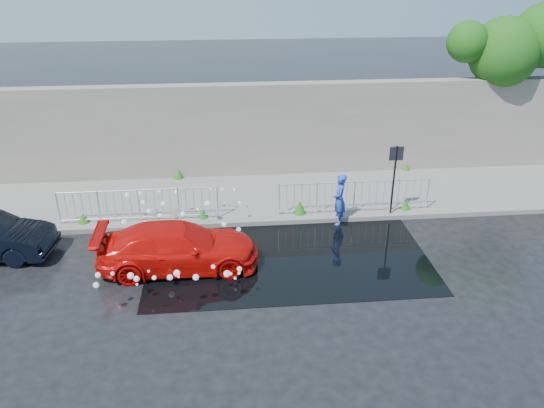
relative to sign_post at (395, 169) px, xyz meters
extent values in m
plane|color=black|center=(-4.20, -3.10, -1.72)|extent=(90.00, 90.00, 0.00)
cube|color=slate|center=(-4.20, 1.90, -1.65)|extent=(30.00, 4.00, 0.15)
cube|color=slate|center=(-4.20, -0.10, -1.64)|extent=(30.00, 0.25, 0.16)
cube|color=slate|center=(-4.20, 4.10, 0.18)|extent=(30.00, 0.60, 3.50)
cube|color=black|center=(-3.70, -2.10, -1.72)|extent=(8.00, 5.00, 0.01)
cylinder|color=black|center=(0.00, 0.00, -0.47)|extent=(0.06, 0.06, 2.50)
cube|color=black|center=(0.00, 0.00, 0.53)|extent=(0.45, 0.04, 0.45)
cylinder|color=#332114|center=(5.80, 5.10, 0.78)|extent=(0.36, 0.36, 5.00)
sphere|color=#123B0E|center=(5.30, 4.30, 2.88)|extent=(2.65, 2.65, 2.65)
sphere|color=#123B0E|center=(3.80, 4.30, 3.28)|extent=(1.55, 1.55, 1.55)
cylinder|color=silver|center=(-10.70, 0.25, -1.02)|extent=(0.05, 0.05, 1.10)
cylinder|color=silver|center=(-5.70, 0.25, -1.02)|extent=(0.05, 0.05, 1.10)
cylinder|color=silver|center=(-8.20, 0.25, -0.50)|extent=(5.00, 0.04, 0.04)
cylinder|color=silver|center=(-8.20, 0.25, -1.45)|extent=(5.00, 0.04, 0.04)
cylinder|color=silver|center=(-3.70, 0.25, -1.02)|extent=(0.05, 0.05, 1.10)
cylinder|color=silver|center=(1.30, 0.25, -1.02)|extent=(0.05, 0.05, 1.10)
cylinder|color=silver|center=(-1.20, 0.25, -0.50)|extent=(5.00, 0.04, 0.04)
cylinder|color=silver|center=(-1.20, 0.25, -1.45)|extent=(5.00, 0.04, 0.04)
cone|color=#1A5015|center=(-10.00, 0.30, -1.42)|extent=(0.40, 0.40, 0.30)
cone|color=#1A5015|center=(-6.20, 0.30, -1.43)|extent=(0.36, 0.36, 0.30)
cone|color=#1A5015|center=(-3.00, 0.30, -1.35)|extent=(0.44, 0.44, 0.44)
cone|color=#1A5015|center=(0.60, 0.30, -1.40)|extent=(0.38, 0.38, 0.35)
cone|color=#1A5015|center=(-7.20, 3.80, -1.39)|extent=(0.42, 0.42, 0.37)
cone|color=#1A5015|center=(1.80, 3.80, -1.45)|extent=(0.34, 0.34, 0.25)
sphere|color=white|center=(-8.56, -1.55, -1.33)|extent=(0.16, 0.16, 0.16)
sphere|color=white|center=(-8.51, -0.78, -1.09)|extent=(0.17, 0.17, 0.17)
sphere|color=white|center=(-6.86, -0.97, -1.11)|extent=(0.07, 0.07, 0.07)
sphere|color=white|center=(-7.56, 0.48, -0.65)|extent=(0.12, 0.12, 0.12)
sphere|color=white|center=(-7.57, -0.87, -1.31)|extent=(0.12, 0.12, 0.12)
sphere|color=white|center=(-7.52, -1.25, -1.35)|extent=(0.17, 0.17, 0.17)
sphere|color=white|center=(-7.45, -0.60, -1.01)|extent=(0.14, 0.14, 0.14)
sphere|color=white|center=(-7.62, -1.02, -1.23)|extent=(0.10, 0.10, 0.10)
sphere|color=white|center=(-5.44, -1.35, -1.40)|extent=(0.11, 0.11, 0.11)
sphere|color=white|center=(-5.72, 0.71, -0.77)|extent=(0.08, 0.08, 0.08)
sphere|color=white|center=(-7.62, -0.80, -1.16)|extent=(0.15, 0.15, 0.15)
sphere|color=white|center=(-7.80, -0.47, -0.90)|extent=(0.15, 0.15, 0.15)
sphere|color=white|center=(-6.77, -0.48, -1.06)|extent=(0.17, 0.17, 0.17)
sphere|color=white|center=(-7.89, -0.88, -1.06)|extent=(0.07, 0.07, 0.07)
sphere|color=white|center=(-5.53, 0.57, -0.72)|extent=(0.10, 0.10, 0.10)
sphere|color=white|center=(-5.08, -1.15, -1.32)|extent=(0.15, 0.15, 0.15)
sphere|color=white|center=(-7.01, 0.57, -0.76)|extent=(0.14, 0.14, 0.14)
sphere|color=white|center=(-5.93, 0.70, -0.73)|extent=(0.12, 0.12, 0.12)
sphere|color=white|center=(-7.43, -1.53, -1.48)|extent=(0.15, 0.15, 0.15)
sphere|color=white|center=(-6.02, -0.22, -0.84)|extent=(0.17, 0.17, 0.17)
sphere|color=white|center=(-8.11, 0.30, -0.64)|extent=(0.13, 0.13, 0.13)
sphere|color=white|center=(-6.31, -0.35, -0.97)|extent=(0.09, 0.09, 0.09)
sphere|color=white|center=(-8.02, 0.00, -0.82)|extent=(0.13, 0.13, 0.13)
sphere|color=white|center=(-5.00, -0.08, -0.92)|extent=(0.12, 0.12, 0.12)
sphere|color=white|center=(-8.21, 0.52, -0.70)|extent=(0.10, 0.10, 0.10)
sphere|color=white|center=(-8.16, -1.74, -1.46)|extent=(0.14, 0.14, 0.14)
sphere|color=white|center=(-8.53, 0.28, -0.67)|extent=(0.17, 0.17, 0.17)
sphere|color=white|center=(-6.02, -0.10, -0.90)|extent=(0.15, 0.15, 0.15)
sphere|color=white|center=(-7.73, -1.47, -1.35)|extent=(0.12, 0.12, 0.12)
sphere|color=white|center=(-5.40, -1.60, -1.53)|extent=(0.14, 0.14, 0.14)
sphere|color=white|center=(-8.52, -1.10, -1.31)|extent=(0.15, 0.15, 0.15)
sphere|color=white|center=(-7.39, -0.06, -0.86)|extent=(0.15, 0.15, 0.15)
sphere|color=white|center=(-5.14, 0.58, -0.75)|extent=(0.08, 0.08, 0.08)
sphere|color=white|center=(-5.51, -1.10, -1.15)|extent=(0.16, 0.16, 0.16)
sphere|color=white|center=(-6.66, -4.53, -0.63)|extent=(0.16, 0.16, 0.16)
sphere|color=white|center=(-7.22, -4.42, -0.80)|extent=(0.08, 0.08, 0.08)
sphere|color=white|center=(-5.52, -3.87, -1.19)|extent=(0.07, 0.07, 0.07)
sphere|color=white|center=(-5.27, -3.50, -1.53)|extent=(0.08, 0.08, 0.08)
sphere|color=white|center=(-5.16, -4.23, -0.79)|extent=(0.13, 0.13, 0.13)
sphere|color=white|center=(-6.97, -3.43, -1.44)|extent=(0.16, 0.16, 0.16)
sphere|color=white|center=(-5.38, -4.55, -0.72)|extent=(0.08, 0.08, 0.08)
sphere|color=white|center=(-7.19, -4.57, -0.70)|extent=(0.11, 0.11, 0.11)
sphere|color=white|center=(-5.81, -3.95, -0.87)|extent=(0.11, 0.11, 0.11)
sphere|color=white|center=(-8.51, -4.42, -0.64)|extent=(0.14, 0.14, 0.14)
sphere|color=white|center=(-6.73, -3.58, -1.34)|extent=(0.06, 0.06, 0.06)
sphere|color=white|center=(-5.16, -3.71, -1.25)|extent=(0.08, 0.08, 0.08)
sphere|color=white|center=(-7.69, -4.11, -1.00)|extent=(0.14, 0.14, 0.14)
sphere|color=white|center=(-7.86, -3.96, -1.00)|extent=(0.16, 0.16, 0.16)
sphere|color=white|center=(-7.47, -3.63, -1.10)|extent=(0.07, 0.07, 0.07)
sphere|color=white|center=(-5.48, -4.25, -0.89)|extent=(0.17, 0.17, 0.17)
sphere|color=white|center=(-8.55, -4.59, -0.81)|extent=(0.14, 0.14, 0.14)
sphere|color=white|center=(-8.42, -3.40, -1.25)|extent=(0.11, 0.11, 0.11)
sphere|color=white|center=(-6.23, -4.37, -0.88)|extent=(0.16, 0.16, 0.16)
sphere|color=white|center=(-7.56, -4.80, -0.71)|extent=(0.06, 0.06, 0.06)
imported|color=red|center=(-6.79, -2.47, -1.08)|extent=(4.44, 1.87, 1.28)
imported|color=#2444B4|center=(-1.81, -0.26, -0.87)|extent=(0.51, 0.68, 1.70)
camera|label=1|loc=(-5.43, -15.36, 6.19)|focal=35.00mm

